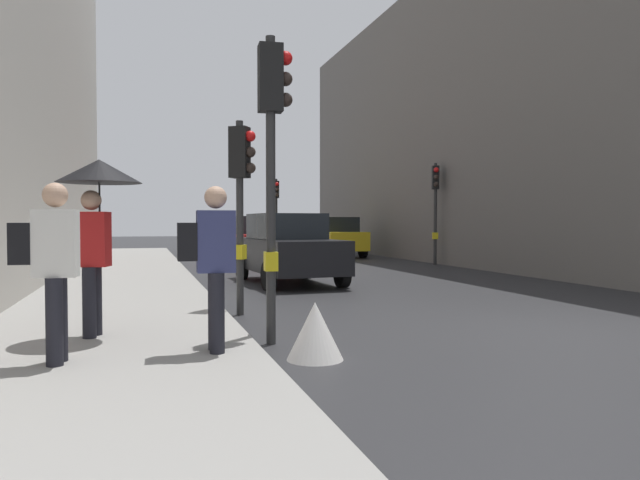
% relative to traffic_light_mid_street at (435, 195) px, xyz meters
% --- Properties ---
extents(ground_plane, '(120.00, 120.00, 0.00)m').
position_rel_traffic_light_mid_street_xyz_m(ground_plane, '(-4.29, -12.41, -2.53)').
color(ground_plane, '#28282B').
extents(sidewalk_kerb, '(3.33, 40.00, 0.16)m').
position_rel_traffic_light_mid_street_xyz_m(sidewalk_kerb, '(-10.55, -6.41, -2.45)').
color(sidewalk_kerb, gray).
rests_on(sidewalk_kerb, ground).
extents(building_facade_right, '(12.00, 32.12, 10.92)m').
position_rel_traffic_light_mid_street_xyz_m(building_facade_right, '(6.31, -0.38, 2.93)').
color(building_facade_right, slate).
rests_on(building_facade_right, ground).
extents(traffic_light_mid_street, '(0.32, 0.45, 3.67)m').
position_rel_traffic_light_mid_street_xyz_m(traffic_light_mid_street, '(0.00, 0.00, 0.00)').
color(traffic_light_mid_street, '#2D2D2D').
rests_on(traffic_light_mid_street, ground).
extents(traffic_light_near_left, '(0.44, 0.26, 3.87)m').
position_rel_traffic_light_mid_street_xyz_m(traffic_light_near_left, '(-8.57, -12.14, 0.14)').
color(traffic_light_near_left, '#2D2D2D').
rests_on(traffic_light_near_left, ground).
extents(traffic_light_near_right, '(0.44, 0.37, 3.22)m').
position_rel_traffic_light_mid_street_xyz_m(traffic_light_near_right, '(-8.57, -9.66, -0.31)').
color(traffic_light_near_right, '#2D2D2D').
rests_on(traffic_light_near_right, ground).
extents(traffic_light_far_median, '(0.25, 0.43, 3.66)m').
position_rel_traffic_light_mid_street_xyz_m(traffic_light_far_median, '(-3.80, 9.36, -0.00)').
color(traffic_light_far_median, '#2D2D2D').
rests_on(traffic_light_far_median, ground).
extents(car_white_compact, '(2.02, 4.20, 1.76)m').
position_rel_traffic_light_mid_street_xyz_m(car_white_compact, '(-6.20, 14.74, -1.65)').
color(car_white_compact, silver).
rests_on(car_white_compact, ground).
extents(car_dark_suv, '(2.23, 4.31, 1.76)m').
position_rel_traffic_light_mid_street_xyz_m(car_dark_suv, '(-6.60, -4.79, -1.65)').
color(car_dark_suv, black).
rests_on(car_dark_suv, ground).
extents(car_red_sedan, '(2.26, 4.32, 1.76)m').
position_rel_traffic_light_mid_street_xyz_m(car_red_sedan, '(-6.15, 2.43, -1.65)').
color(car_red_sedan, red).
rests_on(car_red_sedan, ground).
extents(car_yellow_taxi, '(2.25, 4.32, 1.76)m').
position_rel_traffic_light_mid_street_xyz_m(car_yellow_taxi, '(-1.97, 5.99, -1.65)').
color(car_yellow_taxi, yellow).
rests_on(car_yellow_taxi, ground).
extents(pedestrian_with_umbrella, '(1.00, 1.00, 2.14)m').
position_rel_traffic_light_mid_street_xyz_m(pedestrian_with_umbrella, '(-10.67, -11.87, -0.69)').
color(pedestrian_with_umbrella, black).
rests_on(pedestrian_with_umbrella, sidewalk_kerb).
extents(pedestrian_with_black_backpack, '(0.62, 0.36, 1.77)m').
position_rel_traffic_light_mid_street_xyz_m(pedestrian_with_black_backpack, '(-11.00, -13.23, -1.37)').
color(pedestrian_with_black_backpack, black).
rests_on(pedestrian_with_black_backpack, sidewalk_kerb).
extents(pedestrian_with_grey_backpack, '(0.61, 0.36, 1.77)m').
position_rel_traffic_light_mid_street_xyz_m(pedestrian_with_grey_backpack, '(-9.44, -13.12, -1.37)').
color(pedestrian_with_grey_backpack, black).
rests_on(pedestrian_with_grey_backpack, sidewalk_kerb).
extents(warning_sign_triangle, '(0.64, 0.64, 0.65)m').
position_rel_traffic_light_mid_street_xyz_m(warning_sign_triangle, '(-8.30, -13.14, -2.21)').
color(warning_sign_triangle, silver).
rests_on(warning_sign_triangle, ground).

